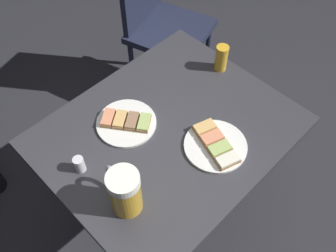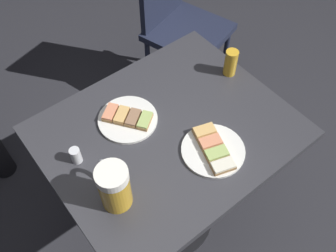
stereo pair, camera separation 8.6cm
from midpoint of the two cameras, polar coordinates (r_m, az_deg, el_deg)
The scene contains 8 objects.
ground_plane at distance 1.90m, azimuth -1.34°, elevation -13.59°, with size 6.00×6.00×0.00m, color #28282D.
cafe_table at distance 1.39m, azimuth -1.78°, elevation -4.38°, with size 0.68×0.83×0.72m.
plate_near at distance 1.29m, azimuth -8.35°, elevation 0.51°, with size 0.21×0.21×0.03m.
plate_far at distance 1.22m, azimuth 5.33°, elevation -3.01°, with size 0.21×0.21×0.03m.
beer_mug at distance 1.07m, azimuth -9.09°, elevation -9.98°, with size 0.15×0.09×0.17m.
beer_glass_small at distance 1.43m, azimuth 6.48°, elevation 10.29°, with size 0.05×0.05×0.11m, color gold.
salt_shaker at distance 1.20m, azimuth -15.51°, elevation -5.81°, with size 0.03×0.03×0.06m, color silver.
cafe_chair at distance 2.02m, azimuth -2.63°, elevation 16.22°, with size 0.47×0.47×0.91m.
Camera 1 is at (-0.53, 0.53, 1.74)m, focal length 39.61 mm.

